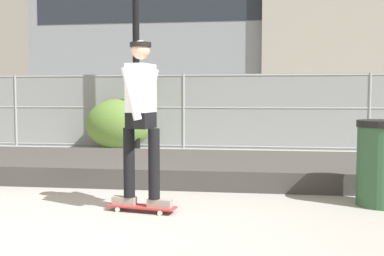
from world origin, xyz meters
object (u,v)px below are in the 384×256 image
skater (141,112)px  trash_bin (381,163)px  skateboard (142,207)px  parked_car_near (34,111)px  shrub_center (119,124)px

skater → trash_bin: bearing=13.8°
skateboard → parked_car_near: size_ratio=0.19×
skateboard → shrub_center: 6.27m
skateboard → trash_bin: size_ratio=0.80×
parked_car_near → shrub_center: bearing=-37.9°
parked_car_near → shrub_center: parked_car_near is taller
trash_bin → parked_car_near: bearing=136.3°
skater → shrub_center: skater is taller
skater → parked_car_near: skater is taller
parked_car_near → trash_bin: 11.53m
skater → shrub_center: 6.27m
skater → skateboard: bearing=-90.0°
shrub_center → trash_bin: (4.81, -5.22, -0.10)m
skateboard → parked_car_near: bearing=122.7°
skateboard → shrub_center: shrub_center is taller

